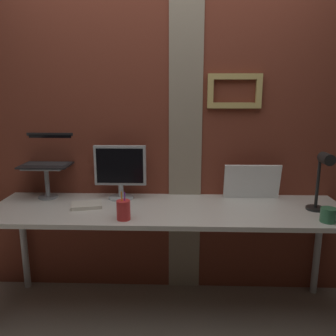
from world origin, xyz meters
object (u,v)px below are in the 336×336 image
(desk_lamp, at_px, (322,175))
(laptop, at_px, (49,156))
(pen_cup, at_px, (123,210))
(whiteboard_panel, at_px, (252,182))
(monitor, at_px, (120,169))
(coffee_mug, at_px, (329,215))

(desk_lamp, bearing_deg, laptop, 170.09)
(laptop, height_order, pen_cup, laptop)
(whiteboard_panel, bearing_deg, monitor, -178.40)
(laptop, bearing_deg, desk_lamp, -9.91)
(laptop, bearing_deg, pen_cup, -38.16)
(whiteboard_panel, relative_size, pen_cup, 2.24)
(monitor, bearing_deg, coffee_mug, -17.61)
(desk_lamp, bearing_deg, monitor, 169.24)
(pen_cup, bearing_deg, monitor, 101.63)
(desk_lamp, bearing_deg, pen_cup, -172.35)
(pen_cup, bearing_deg, coffee_mug, 0.00)
(laptop, height_order, desk_lamp, laptop)
(desk_lamp, relative_size, coffee_mug, 3.03)
(whiteboard_panel, xyz_separation_m, desk_lamp, (0.37, -0.28, 0.12))
(monitor, distance_m, desk_lamp, 1.34)
(laptop, xyz_separation_m, whiteboard_panel, (1.48, -0.05, -0.17))
(pen_cup, height_order, coffee_mug, pen_cup)
(laptop, relative_size, coffee_mug, 2.67)
(laptop, bearing_deg, whiteboard_panel, -1.84)
(monitor, bearing_deg, pen_cup, -78.37)
(whiteboard_panel, distance_m, pen_cup, 0.96)
(desk_lamp, distance_m, coffee_mug, 0.26)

